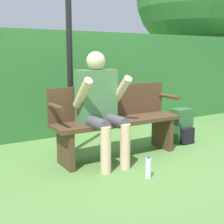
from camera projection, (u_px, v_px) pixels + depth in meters
name	position (u px, v px, depth m)	size (l,w,h in m)	color
ground_plane	(118.00, 157.00, 3.76)	(40.00, 40.00, 0.00)	#5B8942
hedge_back	(68.00, 83.00, 4.85)	(12.00, 0.45, 1.56)	#337033
park_bench	(116.00, 119.00, 3.72)	(1.60, 0.40, 0.85)	#513823
person_seated	(100.00, 102.00, 3.45)	(0.57, 0.58, 1.25)	#4C7F4C
backpack	(182.00, 126.00, 4.34)	(0.28, 0.26, 0.47)	#336638
water_bottle	(148.00, 168.00, 3.10)	(0.06, 0.06, 0.22)	white
signpost	(70.00, 45.00, 3.72)	(0.33, 0.09, 2.37)	black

